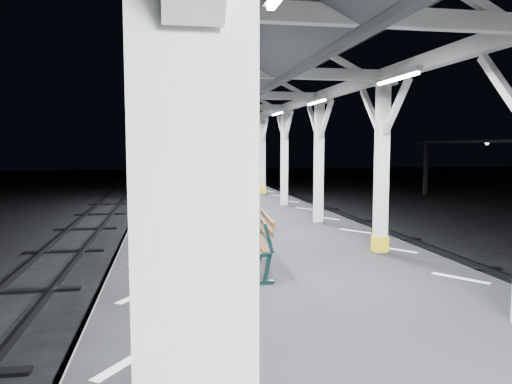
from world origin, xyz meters
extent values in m
plane|color=black|center=(0.00, 0.00, 0.00)|extent=(120.00, 120.00, 0.00)
cube|color=black|center=(0.00, 0.00, 0.50)|extent=(6.00, 50.00, 1.00)
cube|color=silver|center=(-2.45, 0.00, 1.00)|extent=(1.00, 48.00, 0.01)
cube|color=silver|center=(2.45, 0.00, 1.00)|extent=(1.00, 48.00, 0.01)
cube|color=silver|center=(-2.00, -6.00, 2.60)|extent=(0.22, 0.22, 3.20)
cube|color=silver|center=(-2.00, -2.00, 2.60)|extent=(0.22, 0.22, 3.20)
cube|color=silver|center=(-2.00, -2.00, 4.26)|extent=(0.40, 0.40, 0.12)
cube|color=silver|center=(-2.00, -1.45, 3.75)|extent=(0.10, 0.99, 0.99)
cube|color=silver|center=(-2.00, -2.55, 3.75)|extent=(0.10, 0.99, 0.99)
cube|color=silver|center=(-2.00, 2.00, 2.60)|extent=(0.22, 0.22, 3.20)
cube|color=silver|center=(-2.00, 2.00, 4.26)|extent=(0.40, 0.40, 0.12)
cube|color=yellow|center=(-2.00, 2.00, 1.18)|extent=(0.26, 0.26, 0.30)
cube|color=silver|center=(-2.00, 2.55, 3.75)|extent=(0.10, 0.99, 0.99)
cube|color=silver|center=(-2.00, 1.45, 3.75)|extent=(0.10, 0.99, 0.99)
cube|color=silver|center=(-2.00, 6.00, 2.60)|extent=(0.22, 0.22, 3.20)
cube|color=silver|center=(-2.00, 6.00, 4.26)|extent=(0.40, 0.40, 0.12)
cube|color=silver|center=(-2.00, 6.55, 3.75)|extent=(0.10, 0.99, 0.99)
cube|color=silver|center=(-2.00, 5.45, 3.75)|extent=(0.10, 0.99, 0.99)
cube|color=silver|center=(-2.00, 10.00, 2.60)|extent=(0.22, 0.22, 3.20)
cube|color=silver|center=(-2.00, 10.00, 4.26)|extent=(0.40, 0.40, 0.12)
cube|color=silver|center=(-2.00, 10.55, 3.75)|extent=(0.10, 0.99, 0.99)
cube|color=silver|center=(-2.00, 9.45, 3.75)|extent=(0.10, 0.99, 0.99)
cube|color=silver|center=(-2.00, 14.00, 2.60)|extent=(0.22, 0.22, 3.20)
cube|color=silver|center=(-2.00, 14.00, 4.26)|extent=(0.40, 0.40, 0.12)
cube|color=yellow|center=(-2.00, 14.00, 1.18)|extent=(0.26, 0.26, 0.30)
cube|color=silver|center=(-2.00, 14.55, 3.75)|extent=(0.10, 0.99, 0.99)
cube|color=silver|center=(-2.00, 13.45, 3.75)|extent=(0.10, 0.99, 0.99)
cube|color=silver|center=(-2.00, 18.00, 2.60)|extent=(0.22, 0.22, 3.20)
cube|color=silver|center=(-2.00, 18.00, 4.26)|extent=(0.40, 0.40, 0.12)
cube|color=silver|center=(-2.00, 18.55, 3.75)|extent=(0.10, 0.99, 0.99)
cube|color=silver|center=(-2.00, 17.45, 3.75)|extent=(0.10, 0.99, 0.99)
cube|color=silver|center=(-2.00, 22.00, 2.60)|extent=(0.22, 0.22, 3.20)
cube|color=silver|center=(-2.00, 22.00, 4.26)|extent=(0.40, 0.40, 0.12)
cube|color=silver|center=(-2.00, 22.55, 3.75)|extent=(0.10, 0.99, 0.99)
cube|color=silver|center=(-2.00, 21.45, 3.75)|extent=(0.10, 0.99, 0.99)
cube|color=silver|center=(2.00, -1.45, 3.75)|extent=(0.10, 0.99, 0.99)
cube|color=silver|center=(2.00, 2.00, 2.60)|extent=(0.22, 0.22, 3.20)
cube|color=silver|center=(2.00, 2.00, 4.26)|extent=(0.40, 0.40, 0.12)
cube|color=yellow|center=(2.00, 2.00, 1.18)|extent=(0.26, 0.26, 0.30)
cube|color=silver|center=(2.00, 2.55, 3.75)|extent=(0.10, 0.99, 0.99)
cube|color=silver|center=(2.00, 1.45, 3.75)|extent=(0.10, 0.99, 0.99)
cube|color=silver|center=(2.00, 6.00, 2.60)|extent=(0.22, 0.22, 3.20)
cube|color=silver|center=(2.00, 6.00, 4.26)|extent=(0.40, 0.40, 0.12)
cube|color=silver|center=(2.00, 6.55, 3.75)|extent=(0.10, 0.99, 0.99)
cube|color=silver|center=(2.00, 5.45, 3.75)|extent=(0.10, 0.99, 0.99)
cube|color=silver|center=(2.00, 10.00, 2.60)|extent=(0.22, 0.22, 3.20)
cube|color=silver|center=(2.00, 10.00, 4.26)|extent=(0.40, 0.40, 0.12)
cube|color=silver|center=(2.00, 10.55, 3.75)|extent=(0.10, 0.99, 0.99)
cube|color=silver|center=(2.00, 9.45, 3.75)|extent=(0.10, 0.99, 0.99)
cube|color=silver|center=(2.00, 14.00, 2.60)|extent=(0.22, 0.22, 3.20)
cube|color=silver|center=(2.00, 14.00, 4.26)|extent=(0.40, 0.40, 0.12)
cube|color=yellow|center=(2.00, 14.00, 1.18)|extent=(0.26, 0.26, 0.30)
cube|color=silver|center=(2.00, 14.55, 3.75)|extent=(0.10, 0.99, 0.99)
cube|color=silver|center=(2.00, 13.45, 3.75)|extent=(0.10, 0.99, 0.99)
cube|color=silver|center=(2.00, 18.00, 2.60)|extent=(0.22, 0.22, 3.20)
cube|color=silver|center=(2.00, 18.00, 4.26)|extent=(0.40, 0.40, 0.12)
cube|color=silver|center=(2.00, 18.55, 3.75)|extent=(0.10, 0.99, 0.99)
cube|color=silver|center=(2.00, 17.45, 3.75)|extent=(0.10, 0.99, 0.99)
cube|color=silver|center=(2.00, 22.00, 2.60)|extent=(0.22, 0.22, 3.20)
cube|color=silver|center=(2.00, 22.00, 4.26)|extent=(0.40, 0.40, 0.12)
cube|color=silver|center=(2.00, 22.55, 3.75)|extent=(0.10, 0.99, 0.99)
cube|color=silver|center=(2.00, 21.45, 3.75)|extent=(0.10, 0.99, 0.99)
cube|color=silver|center=(-2.00, 0.00, 4.38)|extent=(0.18, 48.00, 0.24)
cube|color=silver|center=(2.00, 0.00, 4.38)|extent=(0.18, 48.00, 0.24)
cube|color=silver|center=(0.00, -2.00, 4.38)|extent=(4.20, 0.14, 0.20)
cube|color=silver|center=(0.00, 2.00, 4.38)|extent=(4.20, 0.14, 0.20)
cube|color=silver|center=(0.00, 6.00, 4.38)|extent=(4.20, 0.14, 0.20)
cube|color=silver|center=(0.00, 10.00, 4.38)|extent=(4.20, 0.14, 0.20)
cube|color=silver|center=(0.00, 14.00, 4.38)|extent=(4.20, 0.14, 0.20)
cube|color=silver|center=(0.00, 18.00, 4.38)|extent=(4.20, 0.14, 0.20)
cube|color=silver|center=(0.00, 22.00, 4.38)|extent=(4.20, 0.14, 0.20)
cube|color=#4A4D51|center=(-1.30, 0.00, 4.92)|extent=(2.80, 49.00, 1.45)
cube|color=#4A4D51|center=(1.30, 0.00, 4.92)|extent=(2.80, 49.00, 1.45)
cube|color=silver|center=(-1.30, 0.00, 4.10)|extent=(0.10, 1.35, 0.08)
cube|color=white|center=(-1.30, 0.00, 4.05)|extent=(0.05, 1.25, 0.05)
cube|color=silver|center=(-1.30, 4.00, 4.10)|extent=(0.10, 1.35, 0.08)
cube|color=white|center=(-1.30, 4.00, 4.05)|extent=(0.05, 1.25, 0.05)
cube|color=silver|center=(-1.30, 8.00, 4.10)|extent=(0.10, 1.35, 0.08)
cube|color=white|center=(-1.30, 8.00, 4.05)|extent=(0.05, 1.25, 0.05)
cube|color=silver|center=(-1.30, 12.00, 4.10)|extent=(0.10, 1.35, 0.08)
cube|color=white|center=(-1.30, 12.00, 4.05)|extent=(0.05, 1.25, 0.05)
cube|color=silver|center=(-1.30, 16.00, 4.10)|extent=(0.10, 1.35, 0.08)
cube|color=white|center=(-1.30, 16.00, 4.05)|extent=(0.05, 1.25, 0.05)
cube|color=silver|center=(-1.30, 20.00, 4.10)|extent=(0.10, 1.35, 0.08)
cube|color=white|center=(-1.30, 20.00, 4.05)|extent=(0.05, 1.25, 0.05)
cube|color=silver|center=(1.30, 0.00, 4.10)|extent=(0.10, 1.35, 0.08)
cube|color=white|center=(1.30, 0.00, 4.05)|extent=(0.05, 1.25, 0.05)
cube|color=silver|center=(1.30, 4.00, 4.10)|extent=(0.10, 1.35, 0.08)
cube|color=white|center=(1.30, 4.00, 4.05)|extent=(0.05, 1.25, 0.05)
cube|color=silver|center=(1.30, 8.00, 4.10)|extent=(0.10, 1.35, 0.08)
cube|color=white|center=(1.30, 8.00, 4.05)|extent=(0.05, 1.25, 0.05)
cube|color=silver|center=(1.30, 12.00, 4.10)|extent=(0.10, 1.35, 0.08)
cube|color=white|center=(1.30, 12.00, 4.05)|extent=(0.05, 1.25, 0.05)
cube|color=silver|center=(1.30, 16.00, 4.10)|extent=(0.10, 1.35, 0.08)
cube|color=white|center=(1.30, 16.00, 4.05)|extent=(0.05, 1.25, 0.05)
cube|color=silver|center=(1.30, 20.00, 4.10)|extent=(0.10, 1.35, 0.08)
cube|color=white|center=(1.30, 20.00, 4.05)|extent=(0.05, 1.25, 0.05)
cylinder|color=black|center=(-1.50, 4.15, 4.02)|extent=(0.02, 0.02, 0.36)
cube|color=red|center=(-1.50, 4.15, 3.67)|extent=(0.50, 0.03, 0.35)
cube|color=white|center=(-1.50, 4.15, 3.67)|extent=(0.44, 0.04, 0.29)
cylinder|color=black|center=(1.31, 12.79, 4.02)|extent=(0.02, 0.02, 0.36)
cube|color=red|center=(1.31, 12.79, 3.67)|extent=(0.50, 0.03, 0.35)
cube|color=white|center=(1.31, 12.79, 3.67)|extent=(0.44, 0.05, 0.29)
cube|color=black|center=(14.00, 22.00, 1.65)|extent=(0.20, 0.20, 3.30)
sphere|color=silver|center=(14.00, 16.00, 3.22)|extent=(0.20, 0.20, 0.20)
sphere|color=silver|center=(14.00, 22.00, 3.22)|extent=(0.20, 0.20, 0.20)
cube|color=black|center=(-0.80, 0.21, 1.03)|extent=(0.63, 0.11, 0.06)
cube|color=black|center=(-1.03, 0.23, 1.24)|extent=(0.16, 0.06, 0.48)
cube|color=black|center=(-0.60, 0.20, 1.24)|extent=(0.15, 0.06, 0.48)
cube|color=black|center=(-0.58, 0.19, 1.70)|extent=(0.17, 0.06, 0.46)
cube|color=black|center=(-0.68, 1.87, 1.03)|extent=(0.63, 0.11, 0.06)
cube|color=black|center=(-0.90, 1.89, 1.24)|extent=(0.16, 0.06, 0.48)
cube|color=black|center=(-0.47, 1.86, 1.24)|extent=(0.15, 0.06, 0.48)
cube|color=black|center=(-0.45, 1.86, 1.70)|extent=(0.17, 0.06, 0.46)
cube|color=brown|center=(-0.95, 1.06, 1.47)|extent=(0.21, 1.59, 0.04)
cube|color=brown|center=(-0.81, 1.05, 1.47)|extent=(0.21, 1.59, 0.04)
cube|color=brown|center=(-0.68, 1.04, 1.47)|extent=(0.21, 1.59, 0.04)
cube|color=brown|center=(-0.54, 1.03, 1.47)|extent=(0.21, 1.59, 0.04)
cube|color=brown|center=(-0.47, 1.02, 1.61)|extent=(0.17, 1.58, 0.10)
cube|color=brown|center=(-0.45, 1.02, 1.75)|extent=(0.17, 1.58, 0.10)
cube|color=brown|center=(-0.43, 1.02, 1.89)|extent=(0.17, 1.58, 0.10)
cube|color=black|center=(-0.50, 4.39, 1.03)|extent=(0.63, 0.20, 0.06)
cube|color=black|center=(-0.73, 4.44, 1.24)|extent=(0.17, 0.09, 0.49)
cube|color=black|center=(-0.30, 4.35, 1.24)|extent=(0.15, 0.08, 0.49)
cube|color=black|center=(-0.28, 4.34, 1.71)|extent=(0.18, 0.09, 0.46)
cube|color=black|center=(-0.14, 6.04, 1.03)|extent=(0.63, 0.20, 0.06)
cube|color=black|center=(-0.37, 6.09, 1.24)|extent=(0.17, 0.09, 0.49)
cube|color=black|center=(0.07, 5.99, 1.24)|extent=(0.15, 0.08, 0.49)
cube|color=black|center=(0.09, 5.99, 1.71)|extent=(0.18, 0.09, 0.46)
cube|color=brown|center=(-0.53, 5.26, 1.47)|extent=(0.44, 1.58, 0.04)
cube|color=brown|center=(-0.39, 5.23, 1.47)|extent=(0.44, 1.58, 0.04)
cube|color=brown|center=(-0.26, 5.20, 1.47)|extent=(0.44, 1.58, 0.04)
cube|color=brown|center=(-0.13, 5.17, 1.47)|extent=(0.44, 1.58, 0.04)
cube|color=brown|center=(-0.05, 5.16, 1.62)|extent=(0.40, 1.57, 0.10)
cube|color=brown|center=(-0.03, 5.15, 1.76)|extent=(0.40, 1.57, 0.10)
cube|color=brown|center=(-0.01, 5.15, 1.89)|extent=(0.40, 1.57, 0.10)
camera|label=1|loc=(-2.05, -6.95, 3.06)|focal=35.00mm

